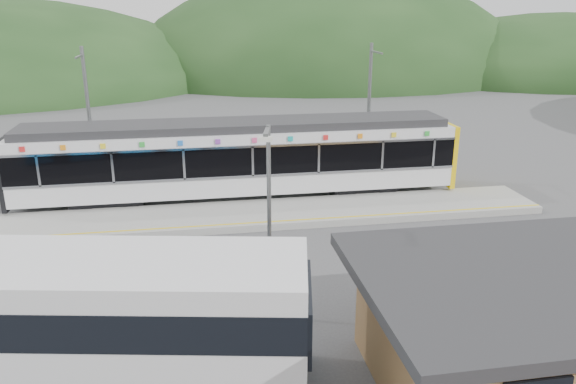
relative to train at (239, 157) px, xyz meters
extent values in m
plane|color=#4C4C4F|center=(0.05, -6.00, -2.06)|extent=(120.00, 120.00, 0.00)
ellipsoid|color=#1E3D19|center=(16.05, 48.00, -2.06)|extent=(52.00, 39.00, 26.00)
ellipsoid|color=#1E3D19|center=(45.05, 42.00, -2.06)|extent=(44.00, 33.00, 16.00)
cube|color=#9E9E99|center=(0.05, -2.70, -1.91)|extent=(26.00, 3.20, 0.30)
cube|color=yellow|center=(0.05, -4.00, -1.76)|extent=(26.00, 0.10, 0.01)
cube|color=black|center=(-6.02, 0.00, -1.76)|extent=(3.20, 2.20, 0.56)
cube|color=black|center=(5.98, 0.00, -1.76)|extent=(3.20, 2.20, 0.56)
cube|color=silver|center=(-0.02, 0.00, -1.02)|extent=(20.00, 2.90, 0.92)
cube|color=black|center=(-0.02, 0.00, 0.16)|extent=(20.00, 2.96, 1.45)
cube|color=silver|center=(-0.02, -1.50, -0.51)|extent=(20.00, 0.05, 0.10)
cube|color=silver|center=(-0.02, -1.50, 0.84)|extent=(20.00, 0.05, 0.10)
cube|color=silver|center=(-0.02, 0.00, 1.11)|extent=(20.00, 2.90, 0.45)
cube|color=#2D2D30|center=(-0.02, 0.00, 1.52)|extent=(19.40, 2.50, 0.36)
cube|color=yellow|center=(10.10, 0.00, -0.16)|extent=(0.24, 2.92, 3.00)
cube|color=black|center=(-10.12, 0.00, -0.16)|extent=(0.20, 2.92, 3.00)
cube|color=silver|center=(-8.52, -1.50, 0.16)|extent=(0.10, 0.05, 1.35)
cube|color=silver|center=(-5.52, -1.50, 0.16)|extent=(0.10, 0.05, 1.35)
cube|color=silver|center=(-2.52, -1.50, 0.16)|extent=(0.10, 0.05, 1.35)
cube|color=silver|center=(0.48, -1.50, 0.16)|extent=(0.10, 0.05, 1.35)
cube|color=silver|center=(3.48, -1.50, 0.16)|extent=(0.10, 0.05, 1.35)
cube|color=silver|center=(6.48, -1.50, 0.16)|extent=(0.10, 0.05, 1.35)
cube|color=silver|center=(8.98, -1.50, 0.16)|extent=(0.10, 0.05, 1.35)
cube|color=red|center=(-9.02, -1.49, 1.12)|extent=(0.22, 0.04, 0.22)
cube|color=orange|center=(-7.42, -1.49, 1.12)|extent=(0.22, 0.04, 0.22)
cube|color=yellow|center=(-5.82, -1.49, 1.12)|extent=(0.22, 0.04, 0.22)
cube|color=green|center=(-4.22, -1.49, 1.12)|extent=(0.22, 0.04, 0.22)
cube|color=blue|center=(-2.62, -1.49, 1.12)|extent=(0.22, 0.04, 0.22)
cube|color=purple|center=(-1.02, -1.49, 1.12)|extent=(0.22, 0.04, 0.22)
cube|color=#E54C8C|center=(0.58, -1.49, 1.12)|extent=(0.22, 0.04, 0.22)
cube|color=#19A5A5|center=(2.18, -1.49, 1.12)|extent=(0.22, 0.04, 0.22)
cube|color=red|center=(3.78, -1.49, 1.12)|extent=(0.22, 0.04, 0.22)
cube|color=orange|center=(5.38, -1.49, 1.12)|extent=(0.22, 0.04, 0.22)
cube|color=yellow|center=(6.98, -1.49, 1.12)|extent=(0.22, 0.04, 0.22)
cube|color=green|center=(8.58, -1.49, 1.12)|extent=(0.22, 0.04, 0.22)
cylinder|color=slate|center=(-6.95, 2.60, 1.44)|extent=(0.18, 0.18, 7.00)
cube|color=slate|center=(-6.95, 1.80, 4.54)|extent=(0.08, 1.80, 0.08)
cylinder|color=slate|center=(7.05, 2.60, 1.44)|extent=(0.18, 0.18, 7.00)
cube|color=slate|center=(7.05, 1.80, 4.54)|extent=(0.08, 1.80, 0.08)
cube|color=olive|center=(6.05, -15.00, -0.71)|extent=(8.00, 5.00, 2.70)
cube|color=#2D2D30|center=(6.05, -15.00, 0.79)|extent=(9.20, 6.20, 0.30)
cube|color=#0B5FAD|center=(-5.79, -13.16, -1.50)|extent=(12.73, 5.10, 0.90)
cube|color=silver|center=(-5.79, -13.16, -0.60)|extent=(12.73, 5.10, 0.90)
cube|color=black|center=(-5.79, -13.16, 0.31)|extent=(12.74, 5.14, 0.90)
cube|color=silver|center=(-5.79, -13.16, 1.04)|extent=(12.73, 5.10, 0.56)
cylinder|color=black|center=(-4.35, -13.44, -1.56)|extent=(1.55, 3.08, 1.02)
cylinder|color=black|center=(-1.58, -13.97, -1.56)|extent=(1.55, 3.08, 1.02)
cylinder|color=slate|center=(-0.07, -10.87, 0.82)|extent=(0.12, 0.12, 5.78)
cube|color=slate|center=(-0.07, -11.30, 3.62)|extent=(0.32, 0.97, 0.12)
cube|color=silver|center=(-0.07, -11.73, 3.54)|extent=(0.38, 0.25, 0.12)
camera|label=1|loc=(-2.02, -25.40, 6.73)|focal=35.00mm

